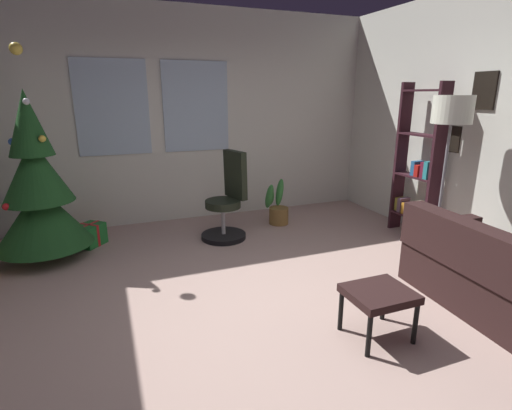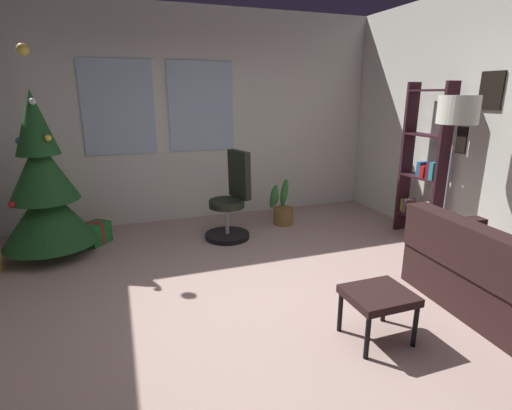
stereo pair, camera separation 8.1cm
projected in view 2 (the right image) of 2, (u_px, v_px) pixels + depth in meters
The scene contains 10 objects.
ground_plane at pixel (265, 322), 3.21m from camera, with size 5.43×5.72×0.10m, color tan.
wall_back_with_windows at pixel (190, 117), 5.42m from camera, with size 5.43×0.12×2.89m.
footstool at pixel (378, 299), 2.83m from camera, with size 0.46×0.41×0.38m.
holiday_tree at pixel (45, 191), 4.19m from camera, with size 0.98×0.98×2.24m.
gift_box_red at pixel (91, 229), 5.07m from camera, with size 0.30×0.30×0.15m.
gift_box_green at pixel (95, 233), 4.73m from camera, with size 0.39×0.40×0.27m.
office_chair at pixel (231, 205), 4.86m from camera, with size 0.56×0.56×1.09m.
bookshelf at pixel (423, 172), 4.78m from camera, with size 0.18×0.64×1.90m.
floor_lamp at pixel (457, 120), 3.90m from camera, with size 0.39×0.39×1.75m.
potted_plant at pixel (281, 208), 5.44m from camera, with size 0.37×0.37×0.63m.
Camera 2 is at (-1.02, -2.62, 1.76)m, focal length 27.34 mm.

